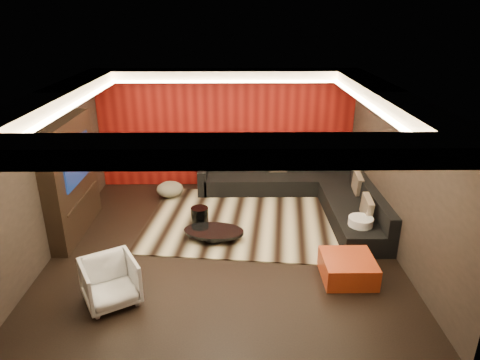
{
  "coord_description": "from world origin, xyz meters",
  "views": [
    {
      "loc": [
        0.22,
        -6.83,
        4.02
      ],
      "look_at": [
        0.3,
        0.6,
        1.05
      ],
      "focal_mm": 32.0,
      "sensor_mm": 36.0,
      "label": 1
    }
  ],
  "objects_px": {
    "orange_ottoman": "(348,268)",
    "armchair": "(110,282)",
    "coffee_table": "(214,235)",
    "sectional_sofa": "(304,192)",
    "drum_stool": "(200,217)",
    "white_side_table": "(360,231)"
  },
  "relations": [
    {
      "from": "armchair",
      "to": "sectional_sofa",
      "type": "bearing_deg",
      "value": 16.13
    },
    {
      "from": "armchair",
      "to": "sectional_sofa",
      "type": "xyz_separation_m",
      "value": [
        3.35,
        3.47,
        -0.08
      ]
    },
    {
      "from": "white_side_table",
      "to": "orange_ottoman",
      "type": "height_order",
      "value": "white_side_table"
    },
    {
      "from": "coffee_table",
      "to": "white_side_table",
      "type": "bearing_deg",
      "value": -4.23
    },
    {
      "from": "armchair",
      "to": "sectional_sofa",
      "type": "height_order",
      "value": "sectional_sofa"
    },
    {
      "from": "orange_ottoman",
      "to": "armchair",
      "type": "distance_m",
      "value": 3.66
    },
    {
      "from": "coffee_table",
      "to": "drum_stool",
      "type": "bearing_deg",
      "value": 119.9
    },
    {
      "from": "drum_stool",
      "to": "armchair",
      "type": "distance_m",
      "value": 2.58
    },
    {
      "from": "drum_stool",
      "to": "sectional_sofa",
      "type": "relative_size",
      "value": 0.11
    },
    {
      "from": "drum_stool",
      "to": "armchair",
      "type": "relative_size",
      "value": 0.53
    },
    {
      "from": "armchair",
      "to": "orange_ottoman",
      "type": "bearing_deg",
      "value": -21.08
    },
    {
      "from": "drum_stool",
      "to": "sectional_sofa",
      "type": "distance_m",
      "value": 2.51
    },
    {
      "from": "sectional_sofa",
      "to": "white_side_table",
      "type": "bearing_deg",
      "value": -68.54
    },
    {
      "from": "orange_ottoman",
      "to": "armchair",
      "type": "xyz_separation_m",
      "value": [
        -3.62,
        -0.56,
        0.16
      ]
    },
    {
      "from": "orange_ottoman",
      "to": "armchair",
      "type": "relative_size",
      "value": 1.08
    },
    {
      "from": "coffee_table",
      "to": "armchair",
      "type": "distance_m",
      "value": 2.3
    },
    {
      "from": "orange_ottoman",
      "to": "sectional_sofa",
      "type": "xyz_separation_m",
      "value": [
        -0.27,
        2.91,
        0.08
      ]
    },
    {
      "from": "coffee_table",
      "to": "sectional_sofa",
      "type": "relative_size",
      "value": 0.31
    },
    {
      "from": "coffee_table",
      "to": "white_side_table",
      "type": "relative_size",
      "value": 2.04
    },
    {
      "from": "drum_stool",
      "to": "armchair",
      "type": "xyz_separation_m",
      "value": [
        -1.12,
        -2.32,
        0.12
      ]
    },
    {
      "from": "orange_ottoman",
      "to": "sectional_sofa",
      "type": "relative_size",
      "value": 0.22
    },
    {
      "from": "drum_stool",
      "to": "armchair",
      "type": "height_order",
      "value": "armchair"
    }
  ]
}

